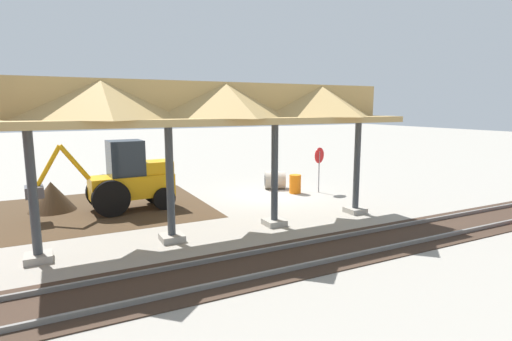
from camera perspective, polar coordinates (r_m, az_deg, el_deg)
ground_plane at (r=18.94m, az=2.57°, el=-3.51°), size 120.00×120.00×0.00m
dirt_work_zone at (r=17.51m, az=-22.23°, el=-5.23°), size 8.92×7.00×0.01m
platform_canopy at (r=12.81m, az=-4.48°, el=9.20°), size 12.20×3.20×4.90m
rail_tracks at (r=13.36m, az=18.27°, el=-9.25°), size 60.00×2.58×0.15m
stop_sign at (r=19.47m, az=9.02°, el=1.44°), size 0.72×0.30×2.20m
backhoe at (r=16.79m, az=-17.85°, el=-1.20°), size 5.41×1.87×2.82m
dirt_mound at (r=18.08m, az=-27.03°, el=-5.13°), size 3.65×3.65×2.37m
concrete_pipe at (r=20.32m, az=2.71°, el=-1.38°), size 1.30×1.23×0.89m
traffic_barrel at (r=19.32m, az=5.61°, el=-1.93°), size 0.56×0.56×0.90m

